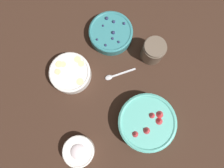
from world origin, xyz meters
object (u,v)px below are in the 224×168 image
at_px(bowl_blueberries, 111,33).
at_px(bowl_cream, 79,151).
at_px(bowl_bananas, 70,73).
at_px(jar_chocolate, 153,51).
at_px(bowl_strawberries, 147,123).

relative_size(bowl_blueberries, bowl_cream, 1.55).
height_order(bowl_bananas, bowl_cream, same).
relative_size(bowl_bananas, jar_chocolate, 1.61).
bearing_deg(bowl_cream, bowl_bananas, 62.46).
bearing_deg(bowl_strawberries, bowl_blueberries, 75.00).
xyz_separation_m(bowl_blueberries, bowl_bananas, (-0.24, -0.05, 0.00)).
height_order(bowl_blueberries, bowl_cream, bowl_cream).
bearing_deg(bowl_cream, bowl_blueberries, 40.39).
relative_size(bowl_blueberries, jar_chocolate, 1.80).
bearing_deg(bowl_blueberries, bowl_cream, -139.61).
distance_m(bowl_blueberries, bowl_cream, 0.51).
bearing_deg(bowl_cream, jar_chocolate, 17.93).
distance_m(bowl_blueberries, jar_chocolate, 0.20).
height_order(bowl_blueberries, bowl_bananas, bowl_bananas).
distance_m(bowl_bananas, jar_chocolate, 0.36).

